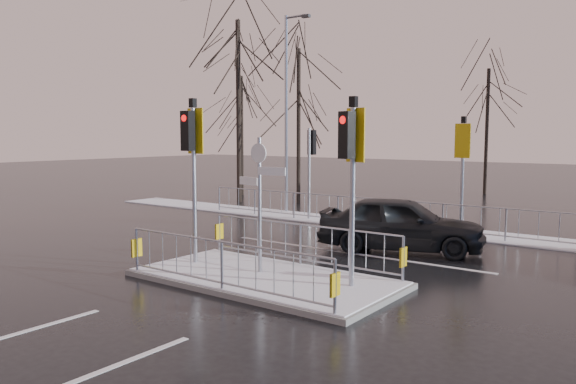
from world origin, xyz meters
The scene contains 11 objects.
ground centered at (0.00, 0.00, 0.00)m, with size 120.00×120.00×0.00m, color black.
snow_verge centered at (0.00, 8.60, 0.02)m, with size 30.00×2.00×0.04m, color white.
lane_markings centered at (0.00, -0.33, 0.00)m, with size 8.00×11.38×0.01m.
traffic_island centered at (-0.01, 0.01, 0.39)m, with size 6.00×3.04×4.15m.
far_kerb_fixtures centered at (0.29, 8.09, 1.02)m, with size 18.00×0.65×3.83m.
car_far_lane centered at (0.98, 4.91, 0.78)m, with size 1.85×4.60×1.57m, color black.
tree_near_a centered at (-10.50, 11.00, 6.11)m, with size 4.75×4.75×8.97m.
tree_near_b centered at (-8.00, 12.50, 5.15)m, with size 4.00×4.00×7.55m.
tree_near_c centered at (-12.50, 13.50, 4.50)m, with size 3.50×3.50×6.61m.
tree_far_a centered at (-2.00, 22.00, 4.82)m, with size 3.75×3.75×7.08m.
street_lamp_left centered at (-6.43, 9.50, 4.49)m, with size 1.25×0.18×8.20m.
Camera 1 is at (7.75, -9.56, 3.27)m, focal length 35.00 mm.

